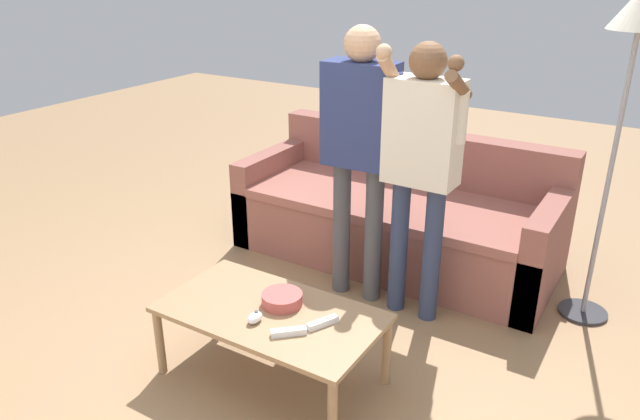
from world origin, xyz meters
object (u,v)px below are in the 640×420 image
(snack_bowl, at_px, (282,299))
(couch, at_px, (398,216))
(game_remote_nunchuk, at_px, (255,318))
(game_remote_wand_near, at_px, (323,323))
(coffee_table, at_px, (271,318))
(player_center, at_px, (360,135))
(player_right, at_px, (422,153))
(game_remote_wand_far, at_px, (289,332))
(floor_lamp, at_px, (636,41))

(snack_bowl, bearing_deg, couch, 92.31)
(game_remote_nunchuk, relative_size, game_remote_wand_near, 0.56)
(couch, relative_size, coffee_table, 2.01)
(game_remote_nunchuk, bearing_deg, snack_bowl, 84.23)
(snack_bowl, bearing_deg, player_center, 93.37)
(game_remote_nunchuk, height_order, player_right, player_right)
(player_center, bearing_deg, game_remote_wand_far, -78.12)
(coffee_table, height_order, snack_bowl, snack_bowl)
(player_center, distance_m, game_remote_wand_near, 1.16)
(couch, bearing_deg, game_remote_wand_far, -82.14)
(coffee_table, distance_m, player_right, 1.19)
(game_remote_nunchuk, height_order, floor_lamp, floor_lamp)
(game_remote_wand_far, bearing_deg, game_remote_nunchuk, 178.93)
(floor_lamp, xyz_separation_m, game_remote_wand_near, (-0.95, -1.43, -1.18))
(game_remote_wand_near, bearing_deg, game_remote_wand_far, -122.48)
(player_right, height_order, game_remote_wand_near, player_right)
(coffee_table, height_order, game_remote_wand_far, game_remote_wand_far)
(player_center, height_order, player_right, player_center)
(player_right, height_order, game_remote_wand_far, player_right)
(player_right, xyz_separation_m, game_remote_wand_far, (-0.16, -1.05, -0.59))
(floor_lamp, distance_m, player_right, 1.18)
(couch, height_order, coffee_table, couch)
(game_remote_nunchuk, xyz_separation_m, game_remote_wand_far, (0.19, -0.00, -0.01))
(couch, relative_size, game_remote_wand_near, 13.68)
(player_right, bearing_deg, player_center, 177.24)
(couch, relative_size, game_remote_nunchuk, 24.52)
(game_remote_nunchuk, bearing_deg, game_remote_wand_far, -1.07)
(floor_lamp, xyz_separation_m, game_remote_wand_far, (-1.04, -1.57, -1.18))
(game_remote_nunchuk, xyz_separation_m, player_center, (-0.03, 1.07, 0.61))
(player_center, distance_m, game_remote_wand_far, 1.26)
(couch, height_order, player_center, player_center)
(game_remote_wand_near, relative_size, game_remote_wand_far, 1.11)
(player_center, bearing_deg, game_remote_nunchuk, -88.30)
(floor_lamp, relative_size, game_remote_wand_far, 13.04)
(floor_lamp, distance_m, player_center, 1.47)
(game_remote_nunchuk, height_order, game_remote_wand_near, game_remote_nunchuk)
(snack_bowl, bearing_deg, coffee_table, -101.38)
(game_remote_nunchuk, xyz_separation_m, player_right, (0.36, 1.05, 0.58))
(game_remote_wand_near, bearing_deg, floor_lamp, 56.25)
(couch, relative_size, game_remote_wand_far, 15.13)
(couch, xyz_separation_m, snack_bowl, (0.06, -1.50, 0.13))
(floor_lamp, height_order, player_center, floor_lamp)
(coffee_table, relative_size, snack_bowl, 5.34)
(snack_bowl, xyz_separation_m, game_remote_nunchuk, (-0.02, -0.19, -0.01))
(snack_bowl, relative_size, floor_lamp, 0.11)
(snack_bowl, distance_m, game_remote_nunchuk, 0.20)
(floor_lamp, relative_size, game_remote_wand_near, 11.79)
(snack_bowl, bearing_deg, game_remote_wand_far, -48.74)
(player_center, relative_size, game_remote_wand_near, 10.40)
(snack_bowl, relative_size, player_center, 0.12)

